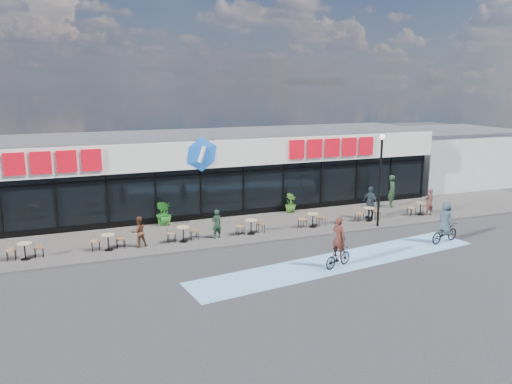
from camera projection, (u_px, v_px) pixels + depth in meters
ground at (243, 262)px, 21.61m from camera, size 120.00×120.00×0.00m
sidewalk at (214, 232)px, 25.71m from camera, size 44.00×5.00×0.10m
bike_lane at (341, 261)px, 21.63m from camera, size 14.17×4.13×0.01m
building at (188, 171)px, 30.17m from camera, size 30.60×6.57×4.75m
neighbour_building at (447, 156)px, 38.31m from camera, size 9.20×7.20×4.11m
lamp_post at (380, 172)px, 25.97m from camera, size 0.28×0.28×4.90m
bistro_set_1 at (25, 249)px, 21.58m from camera, size 1.54×0.62×0.90m
bistro_set_2 at (108, 240)px, 22.79m from camera, size 1.54×0.62×0.90m
bistro_set_3 at (183, 232)px, 23.99m from camera, size 1.54×0.62×0.90m
bistro_set_4 at (250, 225)px, 25.20m from camera, size 1.54×0.62×0.90m
bistro_set_5 at (312, 218)px, 26.40m from camera, size 1.54×0.62×0.90m
bistro_set_6 at (368, 212)px, 27.61m from camera, size 1.54×0.62×0.90m
bistro_set_7 at (419, 207)px, 28.81m from camera, size 1.54×0.62×0.90m
potted_plant_left at (165, 213)px, 26.72m from camera, size 0.84×0.84×1.25m
potted_plant_mid at (163, 213)px, 26.65m from camera, size 0.90×0.94×1.35m
potted_plant_right at (290, 203)px, 29.32m from camera, size 0.83×0.83×1.12m
patron_left at (217, 224)px, 24.38m from camera, size 0.60×0.47×1.45m
patron_right at (139, 232)px, 23.10m from camera, size 0.81×0.70×1.46m
pedestrian_a at (370, 202)px, 27.96m from camera, size 0.67×1.14×1.82m
pedestrian_b at (392, 191)px, 30.52m from camera, size 0.73×0.85×1.98m
pedestrian_c at (429, 202)px, 28.61m from camera, size 0.60×0.42×1.57m
cyclist_a at (338, 249)px, 20.78m from camera, size 1.60×0.97×2.18m
cyclist_b at (445, 228)px, 24.05m from camera, size 1.93×1.05×2.02m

